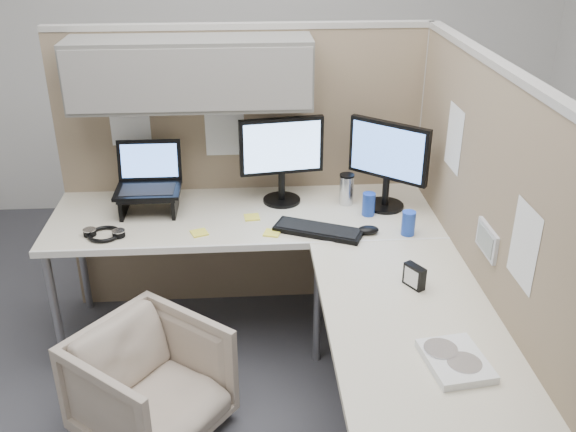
{
  "coord_description": "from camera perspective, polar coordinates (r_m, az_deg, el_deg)",
  "views": [
    {
      "loc": [
        -0.09,
        -2.45,
        2.18
      ],
      "look_at": [
        0.1,
        0.25,
        0.85
      ],
      "focal_mm": 40.0,
      "sensor_mm": 36.0,
      "label": 1
    }
  ],
  "objects": [
    {
      "name": "ground",
      "position": [
        3.28,
        -1.5,
        -15.48
      ],
      "size": [
        4.5,
        4.5,
        0.0
      ],
      "primitive_type": "plane",
      "color": "#3B3B40",
      "rests_on": "ground"
    },
    {
      "name": "partition_back",
      "position": [
        3.46,
        -5.95,
        7.76
      ],
      "size": [
        2.0,
        0.36,
        1.63
      ],
      "color": "#957E62",
      "rests_on": "ground"
    },
    {
      "name": "partition_right",
      "position": [
        2.92,
        16.33,
        -2.82
      ],
      "size": [
        0.07,
        2.03,
        1.63
      ],
      "color": "#957E62",
      "rests_on": "ground"
    },
    {
      "name": "desk",
      "position": [
        2.99,
        0.64,
        -3.84
      ],
      "size": [
        2.0,
        1.98,
        0.73
      ],
      "color": "beige",
      "rests_on": "ground"
    },
    {
      "name": "office_chair",
      "position": [
        2.97,
        -12.14,
        -14.07
      ],
      "size": [
        0.76,
        0.76,
        0.58
      ],
      "primitive_type": "imported",
      "rotation": [
        0.0,
        0.0,
        0.88
      ],
      "color": "#BAA994",
      "rests_on": "ground"
    },
    {
      "name": "monitor_left",
      "position": [
        3.35,
        -0.57,
        5.58
      ],
      "size": [
        0.44,
        0.2,
        0.47
      ],
      "rotation": [
        0.0,
        0.0,
        0.15
      ],
      "color": "black",
      "rests_on": "desk"
    },
    {
      "name": "monitor_right",
      "position": [
        3.32,
        8.87,
        5.09
      ],
      "size": [
        0.36,
        0.31,
        0.47
      ],
      "rotation": [
        0.0,
        0.0,
        -0.7
      ],
      "color": "black",
      "rests_on": "desk"
    },
    {
      "name": "laptop_station",
      "position": [
        3.38,
        -12.28,
        2.56
      ],
      "size": [
        0.33,
        0.28,
        0.34
      ],
      "color": "black",
      "rests_on": "desk"
    },
    {
      "name": "keyboard",
      "position": [
        3.13,
        2.71,
        -1.29
      ],
      "size": [
        0.45,
        0.3,
        0.02
      ],
      "primitive_type": "cube",
      "rotation": [
        0.0,
        0.0,
        -0.42
      ],
      "color": "black",
      "rests_on": "desk"
    },
    {
      "name": "mouse",
      "position": [
        3.14,
        7.13,
        -1.24
      ],
      "size": [
        0.11,
        0.07,
        0.04
      ],
      "primitive_type": "ellipsoid",
      "rotation": [
        0.0,
        0.0,
        0.02
      ],
      "color": "black",
      "rests_on": "desk"
    },
    {
      "name": "travel_mug",
      "position": [
        3.41,
        5.22,
        2.4
      ],
      "size": [
        0.08,
        0.08,
        0.17
      ],
      "color": "silver",
      "rests_on": "desk"
    },
    {
      "name": "soda_can_green",
      "position": [
        3.14,
        10.65,
        -0.63
      ],
      "size": [
        0.07,
        0.07,
        0.12
      ],
      "primitive_type": "cylinder",
      "color": "#1E3FA5",
      "rests_on": "desk"
    },
    {
      "name": "soda_can_silver",
      "position": [
        3.3,
        7.18,
        1.05
      ],
      "size": [
        0.07,
        0.07,
        0.12
      ],
      "primitive_type": "cylinder",
      "color": "#1E3FA5",
      "rests_on": "desk"
    },
    {
      "name": "sticky_note_d",
      "position": [
        3.28,
        -3.23,
        -0.11
      ],
      "size": [
        0.08,
        0.08,
        0.01
      ],
      "primitive_type": "cube",
      "rotation": [
        0.0,
        0.0,
        0.11
      ],
      "color": "#FCF042",
      "rests_on": "desk"
    },
    {
      "name": "sticky_note_a",
      "position": [
        3.15,
        -7.89,
        -1.49
      ],
      "size": [
        0.1,
        0.1,
        0.01
      ],
      "primitive_type": "cube",
      "rotation": [
        0.0,
        0.0,
        0.36
      ],
      "color": "#FCF042",
      "rests_on": "desk"
    },
    {
      "name": "sticky_note_b",
      "position": [
        3.12,
        -1.42,
        -1.52
      ],
      "size": [
        0.09,
        0.09,
        0.01
      ],
      "primitive_type": "cube",
      "rotation": [
        0.0,
        0.0,
        -0.29
      ],
      "color": "#FCF042",
      "rests_on": "desk"
    },
    {
      "name": "headphones",
      "position": [
        3.21,
        -16.01,
        -1.53
      ],
      "size": [
        0.2,
        0.19,
        0.03
      ],
      "rotation": [
        0.0,
        0.0,
        -0.16
      ],
      "color": "black",
      "rests_on": "desk"
    },
    {
      "name": "paper_stack",
      "position": [
        2.36,
        14.66,
        -12.34
      ],
      "size": [
        0.23,
        0.28,
        0.03
      ],
      "rotation": [
        0.0,
        0.0,
        0.13
      ],
      "color": "white",
      "rests_on": "desk"
    },
    {
      "name": "desk_clock",
      "position": [
        2.73,
        11.15,
        -5.28
      ],
      "size": [
        0.08,
        0.1,
        0.1
      ],
      "rotation": [
        0.0,
        0.0,
        -1.04
      ],
      "color": "black",
      "rests_on": "desk"
    }
  ]
}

